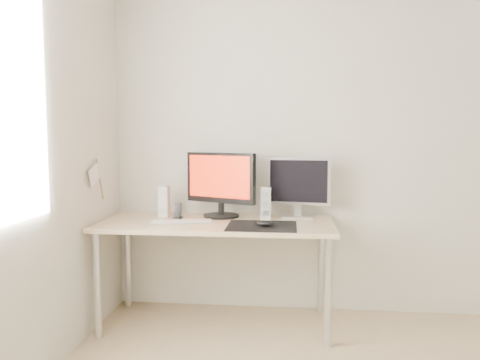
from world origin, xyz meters
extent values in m
plane|color=silver|center=(0.00, 1.75, 1.25)|extent=(3.50, 0.00, 3.50)
cube|color=black|center=(-0.61, 1.24, 0.73)|extent=(0.45, 0.40, 0.00)
ellipsoid|color=black|center=(-0.59, 1.21, 0.75)|extent=(0.11, 0.07, 0.04)
cube|color=#D1B587|center=(-0.93, 1.38, 0.71)|extent=(1.60, 0.70, 0.03)
cylinder|color=silver|center=(-1.67, 1.09, 0.35)|extent=(0.05, 0.05, 0.70)
cylinder|color=silver|center=(-0.19, 1.09, 0.35)|extent=(0.05, 0.05, 0.70)
cylinder|color=silver|center=(-1.67, 1.67, 0.35)|extent=(0.05, 0.05, 0.70)
cylinder|color=silver|center=(-0.19, 1.67, 0.35)|extent=(0.05, 0.05, 0.70)
cylinder|color=black|center=(-0.92, 1.56, 0.74)|extent=(0.34, 0.34, 0.02)
cylinder|color=black|center=(-0.92, 1.56, 0.81)|extent=(0.06, 0.06, 0.12)
cube|color=black|center=(-0.92, 1.55, 1.02)|extent=(0.52, 0.26, 0.36)
cube|color=#FF510D|center=(-0.93, 1.53, 1.03)|extent=(0.46, 0.20, 0.30)
cube|color=silver|center=(-0.37, 1.59, 0.74)|extent=(0.24, 0.19, 0.01)
cube|color=#AAAAAC|center=(-0.37, 1.59, 0.80)|extent=(0.06, 0.05, 0.10)
cube|color=#B0B0B2|center=(-0.37, 1.59, 0.99)|extent=(0.45, 0.11, 0.34)
cube|color=black|center=(-0.37, 1.57, 0.99)|extent=(0.41, 0.06, 0.30)
cube|color=silver|center=(-1.34, 1.53, 0.84)|extent=(0.07, 0.08, 0.22)
cylinder|color=#ADADB0|center=(-1.34, 1.49, 0.78)|extent=(0.04, 0.01, 0.04)
cylinder|color=silver|center=(-1.34, 1.49, 0.84)|extent=(0.04, 0.01, 0.04)
cylinder|color=#AFAFB1|center=(-1.34, 1.49, 0.90)|extent=(0.04, 0.01, 0.04)
cube|color=silver|center=(-0.60, 1.52, 0.84)|extent=(0.07, 0.08, 0.22)
cylinder|color=silver|center=(-0.60, 1.48, 0.78)|extent=(0.04, 0.01, 0.04)
cylinder|color=#BDBDC0|center=(-0.60, 1.48, 0.84)|extent=(0.04, 0.01, 0.04)
cylinder|color=silver|center=(-0.60, 1.48, 0.90)|extent=(0.04, 0.01, 0.04)
cube|color=#B7B7B9|center=(-1.16, 1.30, 0.73)|extent=(0.44, 0.21, 0.01)
cube|color=white|center=(-1.16, 1.30, 0.74)|extent=(0.41, 0.19, 0.01)
cube|color=black|center=(-1.22, 1.47, 0.74)|extent=(0.06, 0.05, 0.01)
cube|color=black|center=(-1.22, 1.47, 0.79)|extent=(0.05, 0.02, 0.10)
cylinder|color=#A57F54|center=(-1.72, 1.30, 1.02)|extent=(0.01, 0.10, 0.29)
cube|color=white|center=(-1.72, 1.21, 1.06)|extent=(0.00, 0.19, 0.15)
camera|label=1|loc=(-0.44, -1.76, 1.32)|focal=35.00mm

